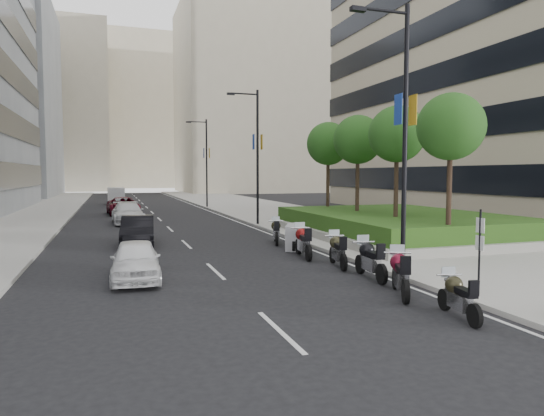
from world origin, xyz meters
name	(u,v)px	position (x,y,z in m)	size (l,w,h in m)	color
ground	(294,294)	(0.00, 0.00, 0.00)	(160.00, 160.00, 0.00)	black
sidewalk_right	(269,210)	(9.00, 30.00, 0.07)	(10.00, 100.00, 0.15)	#9E9B93
sidewalk_left	(19,217)	(-12.00, 30.00, 0.07)	(8.00, 100.00, 0.15)	#9E9B93
lane_edge	(213,213)	(3.70, 30.00, 0.01)	(0.12, 100.00, 0.01)	silver
lane_centre	(154,214)	(-1.50, 30.00, 0.01)	(0.12, 100.00, 0.01)	silver
building_cream_right	(253,100)	(22.00, 80.00, 18.00)	(28.00, 24.00, 36.00)	#B7AD93
building_cream_left	(44,110)	(-18.00, 100.00, 17.00)	(26.00, 24.00, 34.00)	#B7AD93
building_cream_centre	(137,115)	(2.00, 120.00, 19.00)	(30.00, 24.00, 38.00)	#B7AD93
planter	(399,231)	(10.00, 10.00, 0.35)	(10.00, 14.00, 0.40)	gray
hedge	(399,220)	(10.00, 10.00, 0.95)	(9.40, 13.40, 0.80)	#173F12
tree_0	(451,127)	(8.50, 4.00, 5.42)	(2.80, 2.80, 6.30)	#332319
tree_1	(397,135)	(8.50, 8.00, 5.42)	(2.80, 2.80, 6.30)	#332319
tree_2	(358,140)	(8.50, 12.00, 5.42)	(2.80, 2.80, 6.30)	#332319
tree_3	(328,144)	(8.50, 16.00, 5.42)	(2.80, 2.80, 6.30)	#332319
lamp_post_0	(401,126)	(4.14, 1.00, 5.07)	(2.34, 0.45, 9.00)	black
lamp_post_1	(255,150)	(4.14, 18.00, 5.07)	(2.34, 0.45, 9.00)	black
lamp_post_2	(205,158)	(4.14, 36.00, 5.07)	(2.34, 0.45, 9.00)	black
parking_sign	(480,246)	(4.80, -2.00, 1.46)	(0.06, 0.32, 2.50)	black
motorcycle_0	(458,297)	(2.91, -3.44, 0.53)	(0.67, 1.97, 0.99)	black
motorcycle_1	(400,274)	(2.81, -1.12, 0.63)	(1.15, 2.22, 1.18)	black
motorcycle_2	(370,260)	(3.14, 1.16, 0.63)	(0.80, 2.38, 1.19)	black
motorcycle_3	(338,251)	(3.05, 3.40, 0.61)	(0.78, 2.26, 1.14)	black
motorcycle_4	(303,242)	(2.57, 5.66, 0.65)	(0.81, 2.43, 1.21)	black
motorcycle_5	(295,237)	(3.03, 7.76, 0.57)	(1.49, 2.04, 1.15)	black
motorcycle_6	(276,232)	(2.82, 9.88, 0.60)	(0.90, 2.19, 1.12)	black
car_a	(136,260)	(-4.27, 3.42, 0.66)	(1.55, 3.85, 1.31)	white
car_b	(138,231)	(-3.80, 11.38, 0.72)	(1.52, 4.36, 1.44)	black
car_c	(128,213)	(-3.90, 22.45, 0.74)	(2.07, 5.10, 1.48)	silver
car_d	(123,206)	(-4.02, 30.27, 0.75)	(2.48, 5.38, 1.49)	#5C0A1B
delivery_van	(116,197)	(-4.47, 44.73, 0.90)	(1.84, 4.63, 1.93)	#BBBABC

